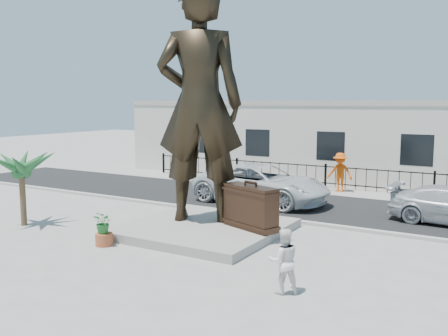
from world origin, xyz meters
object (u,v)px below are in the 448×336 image
object	(u,v)px
statue	(199,104)
tourist	(284,261)
suitcase	(251,207)
car_white	(261,184)

from	to	relation	value
statue	tourist	size ratio (longest dim) A/B	5.30
suitcase	statue	bearing A→B (deg)	-164.40
statue	car_white	xyz separation A→B (m)	(-0.11, 5.25, -3.66)
suitcase	car_white	distance (m)	5.92
suitcase	tourist	bearing A→B (deg)	-32.61
tourist	car_white	size ratio (longest dim) A/B	0.25
suitcase	tourist	world-z (taller)	suitcase
tourist	car_white	xyz separation A→B (m)	(-5.34, 9.54, 0.09)
statue	car_white	size ratio (longest dim) A/B	1.34
tourist	car_white	bearing A→B (deg)	-97.18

